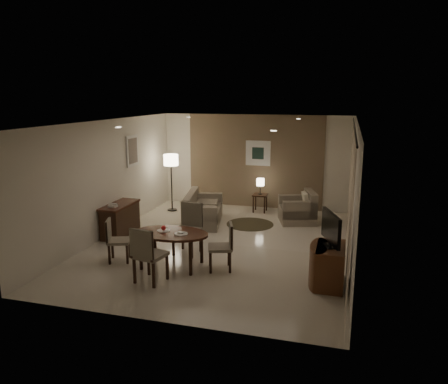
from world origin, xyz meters
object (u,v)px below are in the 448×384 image
(armchair, at_px, (297,207))
(side_table, at_px, (260,203))
(chair_left, at_px, (119,240))
(sofa, at_px, (204,208))
(dining_table, at_px, (172,249))
(chair_far, at_px, (187,230))
(tv_cabinet, at_px, (330,266))
(console_desk, at_px, (120,220))
(floor_lamp, at_px, (172,183))
(chair_right, at_px, (220,247))
(chair_near, at_px, (150,254))

(armchair, distance_m, side_table, 1.36)
(chair_left, distance_m, side_table, 4.88)
(sofa, relative_size, armchair, 1.82)
(dining_table, height_order, chair_far, chair_far)
(tv_cabinet, xyz_separation_m, chair_far, (-2.93, 0.75, 0.17))
(chair_left, bearing_deg, console_desk, 8.43)
(dining_table, xyz_separation_m, armchair, (1.98, 3.68, 0.07))
(chair_left, relative_size, sofa, 0.51)
(armchair, xyz_separation_m, floor_lamp, (-3.58, 0.20, 0.40))
(chair_left, bearing_deg, chair_right, -106.18)
(chair_far, xyz_separation_m, armchair, (1.94, 2.96, -0.11))
(side_table, bearing_deg, chair_right, -88.89)
(chair_left, bearing_deg, armchair, -59.56)
(tv_cabinet, relative_size, chair_far, 0.86)
(dining_table, xyz_separation_m, chair_left, (-1.11, -0.04, 0.09))
(tv_cabinet, height_order, dining_table, tv_cabinet)
(chair_far, xyz_separation_m, chair_right, (0.90, -0.63, -0.07))
(chair_far, height_order, sofa, chair_far)
(chair_far, relative_size, armchair, 1.14)
(chair_right, xyz_separation_m, sofa, (-1.27, 2.87, -0.06))
(side_table, bearing_deg, armchair, -33.60)
(side_table, distance_m, floor_lamp, 2.58)
(console_desk, relative_size, chair_near, 1.17)
(chair_right, xyz_separation_m, floor_lamp, (-2.54, 3.79, 0.36))
(console_desk, xyz_separation_m, dining_table, (1.91, -1.47, -0.03))
(chair_left, distance_m, chair_right, 2.05)
(tv_cabinet, distance_m, floor_lamp, 6.04)
(chair_left, height_order, side_table, chair_left)
(chair_left, xyz_separation_m, chair_right, (2.05, 0.13, 0.02))
(chair_left, bearing_deg, sofa, -34.26)
(chair_near, xyz_separation_m, chair_left, (-1.02, 0.72, -0.08))
(floor_lamp, bearing_deg, dining_table, -67.62)
(chair_right, xyz_separation_m, armchair, (1.04, 3.59, -0.04))
(side_table, bearing_deg, chair_near, -100.29)
(tv_cabinet, xyz_separation_m, sofa, (-3.31, 2.99, 0.04))
(tv_cabinet, xyz_separation_m, dining_table, (-2.98, 0.03, -0.01))
(tv_cabinet, relative_size, chair_near, 0.88)
(chair_near, bearing_deg, chair_left, -23.50)
(chair_left, height_order, armchair, chair_left)
(armchair, bearing_deg, dining_table, -45.03)
(sofa, bearing_deg, chair_left, 154.10)
(chair_near, distance_m, armchair, 4.90)
(chair_far, bearing_deg, chair_left, -140.43)
(console_desk, relative_size, sofa, 0.72)
(tv_cabinet, xyz_separation_m, chair_near, (-3.06, -0.73, 0.16))
(chair_right, bearing_deg, tv_cabinet, 67.46)
(chair_left, relative_size, side_table, 1.71)
(chair_right, height_order, sofa, chair_right)
(armchair, relative_size, floor_lamp, 0.57)
(dining_table, height_order, floor_lamp, floor_lamp)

